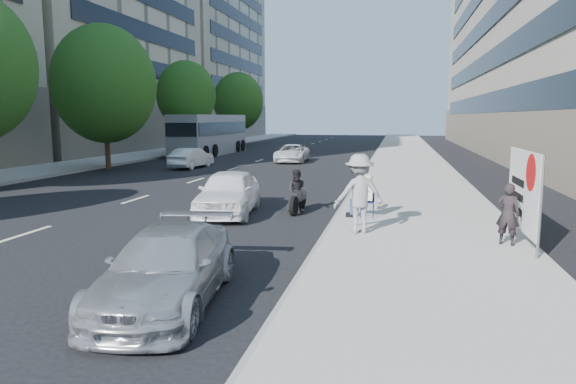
% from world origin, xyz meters
% --- Properties ---
extents(ground, '(160.00, 160.00, 0.00)m').
position_xyz_m(ground, '(0.00, 0.00, 0.00)').
color(ground, black).
rests_on(ground, ground).
extents(near_sidewalk, '(5.00, 120.00, 0.15)m').
position_xyz_m(near_sidewalk, '(4.00, 20.00, 0.07)').
color(near_sidewalk, gray).
rests_on(near_sidewalk, ground).
extents(far_sidewalk, '(4.50, 120.00, 0.15)m').
position_xyz_m(far_sidewalk, '(-16.75, 20.00, 0.07)').
color(far_sidewalk, gray).
rests_on(far_sidewalk, ground).
extents(far_bldg_north, '(22.00, 28.00, 28.00)m').
position_xyz_m(far_bldg_north, '(-30.00, 62.00, 14.00)').
color(far_bldg_north, '#C6B994').
rests_on(far_bldg_north, ground).
extents(tree_far_c, '(6.00, 6.00, 8.47)m').
position_xyz_m(tree_far_c, '(-13.70, 18.00, 5.02)').
color(tree_far_c, '#382616').
rests_on(tree_far_c, ground).
extents(tree_far_d, '(4.80, 4.80, 7.65)m').
position_xyz_m(tree_far_d, '(-13.70, 30.00, 4.89)').
color(tree_far_d, '#382616').
rests_on(tree_far_d, ground).
extents(tree_far_e, '(5.40, 5.40, 7.89)m').
position_xyz_m(tree_far_e, '(-13.70, 44.00, 4.78)').
color(tree_far_e, '#382616').
rests_on(tree_far_e, ground).
extents(seated_protester, '(0.83, 1.12, 1.31)m').
position_xyz_m(seated_protester, '(2.29, 5.56, 0.87)').
color(seated_protester, navy).
rests_on(seated_protester, near_sidewalk).
extents(jogger, '(1.51, 1.22, 2.05)m').
position_xyz_m(jogger, '(2.30, 3.40, 1.17)').
color(jogger, gray).
rests_on(jogger, near_sidewalk).
extents(pedestrian_woman, '(0.63, 0.53, 1.46)m').
position_xyz_m(pedestrian_woman, '(5.80, 2.84, 0.88)').
color(pedestrian_woman, black).
rests_on(pedestrian_woman, near_sidewalk).
extents(protest_banner, '(0.08, 3.06, 2.20)m').
position_xyz_m(protest_banner, '(6.18, 3.19, 1.40)').
color(protest_banner, '#4C4C4C').
rests_on(protest_banner, near_sidewalk).
extents(parked_sedan, '(2.27, 4.48, 1.24)m').
position_xyz_m(parked_sedan, '(-0.50, -2.00, 0.62)').
color(parked_sedan, '#A0A2A7').
rests_on(parked_sedan, ground).
extents(white_sedan_near, '(2.24, 4.40, 1.44)m').
position_xyz_m(white_sedan_near, '(-2.07, 5.88, 0.72)').
color(white_sedan_near, white).
rests_on(white_sedan_near, ground).
extents(white_sedan_mid, '(1.62, 3.83, 1.23)m').
position_xyz_m(white_sedan_mid, '(-9.18, 19.91, 0.62)').
color(white_sedan_mid, silver).
rests_on(white_sedan_mid, ground).
extents(white_sedan_far, '(2.18, 4.46, 1.22)m').
position_xyz_m(white_sedan_far, '(-3.93, 25.23, 0.61)').
color(white_sedan_far, silver).
rests_on(white_sedan_far, ground).
extents(motorcycle, '(0.74, 2.05, 1.42)m').
position_xyz_m(motorcycle, '(0.06, 6.65, 0.64)').
color(motorcycle, black).
rests_on(motorcycle, ground).
extents(bus, '(2.75, 12.05, 3.30)m').
position_xyz_m(bus, '(-12.11, 31.13, 1.64)').
color(bus, gray).
rests_on(bus, ground).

